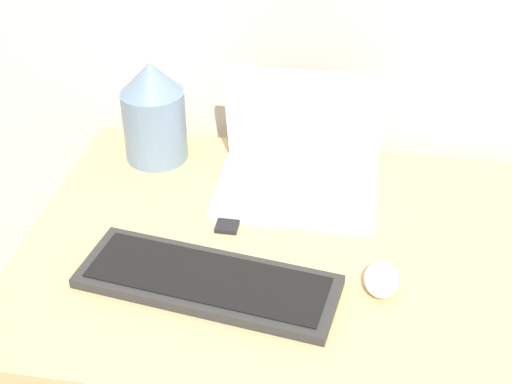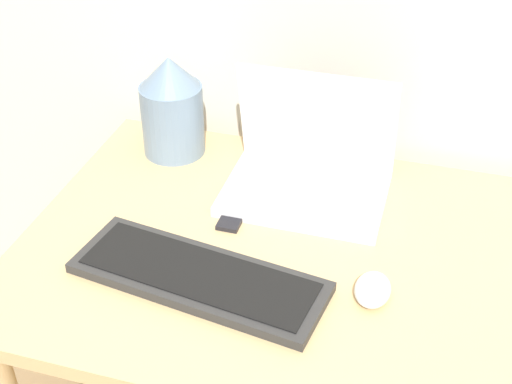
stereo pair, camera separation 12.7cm
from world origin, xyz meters
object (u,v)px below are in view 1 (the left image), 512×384
object	(u,v)px
keyboard	(208,281)
mp3_player	(228,225)
laptop	(299,164)
mouse	(381,279)
vase	(154,112)

from	to	relation	value
keyboard	mp3_player	xyz separation A→B (m)	(0.00, 0.17, -0.01)
laptop	keyboard	world-z (taller)	laptop
laptop	keyboard	xyz separation A→B (m)	(-0.12, -0.33, -0.04)
laptop	mp3_player	world-z (taller)	laptop
keyboard	mouse	xyz separation A→B (m)	(0.29, 0.05, 0.00)
mp3_player	mouse	bearing A→B (deg)	-22.34
vase	mp3_player	size ratio (longest dim) A/B	4.63
mouse	mp3_player	bearing A→B (deg)	157.66
laptop	vase	world-z (taller)	laptop
mouse	vase	bearing A→B (deg)	145.18
laptop	mouse	xyz separation A→B (m)	(0.17, -0.28, -0.04)
vase	mouse	bearing A→B (deg)	-34.82
laptop	mouse	bearing A→B (deg)	-57.92
vase	laptop	bearing A→B (deg)	-11.42
vase	mp3_player	distance (m)	0.32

